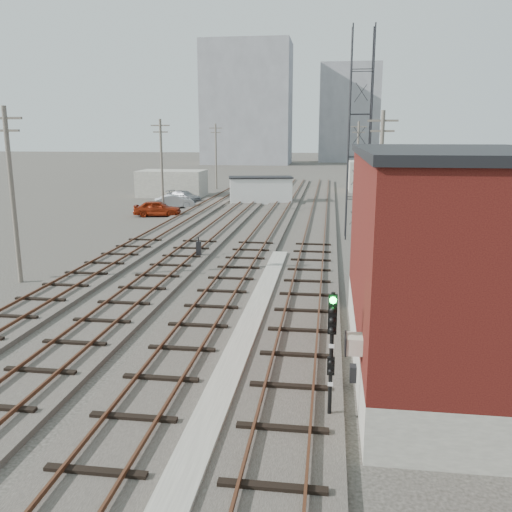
% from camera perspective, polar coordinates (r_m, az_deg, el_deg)
% --- Properties ---
extents(ground, '(320.00, 320.00, 0.00)m').
position_cam_1_polar(ground, '(66.14, 4.72, 6.07)').
color(ground, '#282621').
rests_on(ground, ground).
extents(track_right, '(3.20, 90.00, 0.39)m').
position_cam_1_polar(track_right, '(45.25, 6.39, 3.08)').
color(track_right, '#332D28').
rests_on(track_right, ground).
extents(track_mid_right, '(3.20, 90.00, 0.39)m').
position_cam_1_polar(track_mid_right, '(45.52, 1.35, 3.21)').
color(track_mid_right, '#332D28').
rests_on(track_mid_right, ground).
extents(track_mid_left, '(3.20, 90.00, 0.39)m').
position_cam_1_polar(track_mid_left, '(46.13, -3.60, 3.32)').
color(track_mid_left, '#332D28').
rests_on(track_mid_left, ground).
extents(track_left, '(3.20, 90.00, 0.39)m').
position_cam_1_polar(track_left, '(47.08, -8.39, 3.40)').
color(track_left, '#332D28').
rests_on(track_left, ground).
extents(platform_curb, '(0.90, 28.00, 0.26)m').
position_cam_1_polar(platform_curb, '(21.22, -0.96, -8.01)').
color(platform_curb, gray).
rests_on(platform_curb, ground).
extents(brick_building, '(6.54, 12.20, 7.22)m').
position_cam_1_polar(brick_building, '(18.48, 19.97, -0.59)').
color(brick_building, gray).
rests_on(brick_building, ground).
extents(lattice_tower, '(1.60, 1.60, 15.00)m').
position_cam_1_polar(lattice_tower, '(40.65, 10.82, 12.33)').
color(lattice_tower, black).
rests_on(lattice_tower, ground).
extents(utility_pole_left_a, '(1.80, 0.24, 9.00)m').
position_cam_1_polar(utility_pole_left_a, '(30.35, -24.30, 6.24)').
color(utility_pole_left_a, '#595147').
rests_on(utility_pole_left_a, ground).
extents(utility_pole_left_b, '(1.80, 0.24, 9.00)m').
position_cam_1_polar(utility_pole_left_b, '(53.16, -9.90, 9.50)').
color(utility_pole_left_b, '#595147').
rests_on(utility_pole_left_b, ground).
extents(utility_pole_left_c, '(1.80, 0.24, 9.00)m').
position_cam_1_polar(utility_pole_left_c, '(77.34, -4.24, 10.61)').
color(utility_pole_left_c, '#595147').
rests_on(utility_pole_left_c, ground).
extents(utility_pole_right_a, '(1.80, 0.24, 9.00)m').
position_cam_1_polar(utility_pole_right_a, '(33.85, 12.91, 7.60)').
color(utility_pole_right_a, '#595147').
rests_on(utility_pole_right_a, ground).
extents(utility_pole_right_b, '(1.80, 0.24, 9.00)m').
position_cam_1_polar(utility_pole_right_b, '(63.74, 10.63, 9.98)').
color(utility_pole_right_b, '#595147').
rests_on(utility_pole_right_b, ground).
extents(apartment_left, '(22.00, 14.00, 30.00)m').
position_cam_1_polar(apartment_left, '(142.43, -0.93, 15.72)').
color(apartment_left, gray).
rests_on(apartment_left, ground).
extents(apartment_right, '(16.00, 12.00, 26.00)m').
position_cam_1_polar(apartment_right, '(155.76, 9.77, 14.55)').
color(apartment_right, gray).
rests_on(apartment_right, ground).
extents(shed_left, '(8.00, 5.00, 3.20)m').
position_cam_1_polar(shed_left, '(68.72, -8.82, 7.56)').
color(shed_left, gray).
rests_on(shed_left, ground).
extents(shed_right, '(6.00, 6.00, 4.00)m').
position_cam_1_polar(shed_right, '(76.01, 12.03, 8.22)').
color(shed_right, gray).
rests_on(shed_right, ground).
extents(signal_mast, '(0.40, 0.40, 3.64)m').
position_cam_1_polar(signal_mast, '(14.69, 7.94, -9.68)').
color(signal_mast, gray).
rests_on(signal_mast, ground).
extents(switch_stand, '(0.30, 0.30, 1.25)m').
position_cam_1_polar(switch_stand, '(34.15, -6.06, 0.75)').
color(switch_stand, black).
rests_on(switch_stand, ground).
extents(site_trailer, '(7.51, 4.38, 2.97)m').
position_cam_1_polar(site_trailer, '(61.12, 0.48, 6.98)').
color(site_trailer, silver).
rests_on(site_trailer, ground).
extents(car_red, '(4.67, 2.51, 1.51)m').
position_cam_1_polar(car_red, '(52.20, -10.35, 4.96)').
color(car_red, maroon).
rests_on(car_red, ground).
extents(car_silver, '(4.33, 2.88, 1.35)m').
position_cam_1_polar(car_silver, '(57.96, -8.58, 5.70)').
color(car_silver, '#AAAEB2').
rests_on(car_silver, ground).
extents(car_grey, '(4.72, 3.33, 1.27)m').
position_cam_1_polar(car_grey, '(62.93, -7.57, 6.25)').
color(car_grey, slate).
rests_on(car_grey, ground).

